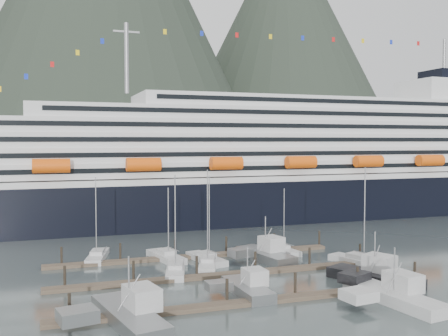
{
  "coord_description": "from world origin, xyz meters",
  "views": [
    {
      "loc": [
        -28.32,
        -66.76,
        19.4
      ],
      "look_at": [
        2.27,
        22.0,
        14.48
      ],
      "focal_mm": 42.0,
      "sensor_mm": 36.0,
      "label": 1
    }
  ],
  "objects_px": {
    "cruise_ship": "(284,169)",
    "sailboat_b": "(176,271)",
    "sailboat_f": "(166,257)",
    "trawler_c": "(393,295)",
    "sailboat_e": "(97,257)",
    "sailboat_d": "(208,264)",
    "sailboat_h": "(359,262)",
    "trawler_e": "(265,254)",
    "sailboat_c": "(206,259)",
    "trawler_b": "(247,288)",
    "trawler_a": "(128,314)",
    "trawler_d": "(374,276)",
    "sailboat_g": "(281,250)"
  },
  "relations": [
    {
      "from": "sailboat_e",
      "to": "trawler_a",
      "type": "bearing_deg",
      "value": -165.76
    },
    {
      "from": "trawler_b",
      "to": "trawler_c",
      "type": "bearing_deg",
      "value": -122.55
    },
    {
      "from": "sailboat_b",
      "to": "sailboat_e",
      "type": "relative_size",
      "value": 1.07
    },
    {
      "from": "cruise_ship",
      "to": "trawler_d",
      "type": "relative_size",
      "value": 15.58
    },
    {
      "from": "sailboat_e",
      "to": "sailboat_d",
      "type": "bearing_deg",
      "value": -109.59
    },
    {
      "from": "sailboat_h",
      "to": "trawler_d",
      "type": "xyz_separation_m",
      "value": [
        -4.2,
        -9.98,
        0.51
      ]
    },
    {
      "from": "cruise_ship",
      "to": "sailboat_c",
      "type": "bearing_deg",
      "value": -128.72
    },
    {
      "from": "trawler_a",
      "to": "trawler_b",
      "type": "distance_m",
      "value": 16.83
    },
    {
      "from": "sailboat_d",
      "to": "sailboat_h",
      "type": "bearing_deg",
      "value": -87.14
    },
    {
      "from": "sailboat_d",
      "to": "trawler_d",
      "type": "relative_size",
      "value": 1.14
    },
    {
      "from": "sailboat_d",
      "to": "sailboat_g",
      "type": "height_order",
      "value": "sailboat_d"
    },
    {
      "from": "cruise_ship",
      "to": "sailboat_c",
      "type": "xyz_separation_m",
      "value": [
        -34.0,
        -42.41,
        -11.61
      ]
    },
    {
      "from": "trawler_c",
      "to": "trawler_e",
      "type": "bearing_deg",
      "value": 4.63
    },
    {
      "from": "sailboat_d",
      "to": "trawler_e",
      "type": "height_order",
      "value": "sailboat_d"
    },
    {
      "from": "sailboat_e",
      "to": "cruise_ship",
      "type": "bearing_deg",
      "value": -41.2
    },
    {
      "from": "sailboat_b",
      "to": "sailboat_f",
      "type": "distance_m",
      "value": 9.19
    },
    {
      "from": "sailboat_h",
      "to": "trawler_e",
      "type": "height_order",
      "value": "sailboat_h"
    },
    {
      "from": "trawler_a",
      "to": "trawler_c",
      "type": "relative_size",
      "value": 1.01
    },
    {
      "from": "sailboat_e",
      "to": "sailboat_f",
      "type": "distance_m",
      "value": 11.26
    },
    {
      "from": "sailboat_d",
      "to": "sailboat_f",
      "type": "bearing_deg",
      "value": 58.15
    },
    {
      "from": "sailboat_f",
      "to": "trawler_b",
      "type": "xyz_separation_m",
      "value": [
        5.42,
        -22.01,
        0.43
      ]
    },
    {
      "from": "sailboat_b",
      "to": "sailboat_g",
      "type": "distance_m",
      "value": 22.43
    },
    {
      "from": "cruise_ship",
      "to": "sailboat_b",
      "type": "xyz_separation_m",
      "value": [
        -40.46,
        -48.16,
        -11.61
      ]
    },
    {
      "from": "sailboat_c",
      "to": "sailboat_f",
      "type": "height_order",
      "value": "sailboat_c"
    },
    {
      "from": "cruise_ship",
      "to": "trawler_b",
      "type": "relative_size",
      "value": 20.43
    },
    {
      "from": "sailboat_d",
      "to": "trawler_a",
      "type": "distance_m",
      "value": 26.45
    },
    {
      "from": "sailboat_b",
      "to": "sailboat_d",
      "type": "xyz_separation_m",
      "value": [
        5.78,
        2.8,
        -0.01
      ]
    },
    {
      "from": "sailboat_b",
      "to": "trawler_c",
      "type": "bearing_deg",
      "value": -120.05
    },
    {
      "from": "sailboat_h",
      "to": "trawler_a",
      "type": "distance_m",
      "value": 40.95
    },
    {
      "from": "sailboat_c",
      "to": "sailboat_h",
      "type": "xyz_separation_m",
      "value": [
        21.98,
        -9.6,
        0.03
      ]
    },
    {
      "from": "sailboat_f",
      "to": "cruise_ship",
      "type": "bearing_deg",
      "value": -57.83
    },
    {
      "from": "sailboat_e",
      "to": "trawler_b",
      "type": "relative_size",
      "value": 1.36
    },
    {
      "from": "sailboat_d",
      "to": "sailboat_f",
      "type": "relative_size",
      "value": 1.25
    },
    {
      "from": "sailboat_e",
      "to": "trawler_a",
      "type": "height_order",
      "value": "sailboat_e"
    },
    {
      "from": "trawler_b",
      "to": "trawler_d",
      "type": "distance_m",
      "value": 18.22
    },
    {
      "from": "sailboat_c",
      "to": "trawler_c",
      "type": "bearing_deg",
      "value": -164.07
    },
    {
      "from": "sailboat_d",
      "to": "sailboat_h",
      "type": "xyz_separation_m",
      "value": [
        22.66,
        -6.65,
        0.03
      ]
    },
    {
      "from": "sailboat_e",
      "to": "sailboat_c",
      "type": "bearing_deg",
      "value": -100.51
    },
    {
      "from": "trawler_c",
      "to": "trawler_d",
      "type": "distance_m",
      "value": 8.49
    },
    {
      "from": "trawler_c",
      "to": "trawler_e",
      "type": "distance_m",
      "value": 26.14
    },
    {
      "from": "sailboat_c",
      "to": "cruise_ship",
      "type": "bearing_deg",
      "value": -51.16
    },
    {
      "from": "sailboat_f",
      "to": "trawler_b",
      "type": "bearing_deg",
      "value": -178.39
    },
    {
      "from": "sailboat_f",
      "to": "sailboat_d",
      "type": "bearing_deg",
      "value": -153.28
    },
    {
      "from": "sailboat_g",
      "to": "sailboat_b",
      "type": "bearing_deg",
      "value": 104.26
    },
    {
      "from": "sailboat_g",
      "to": "trawler_d",
      "type": "relative_size",
      "value": 0.86
    },
    {
      "from": "trawler_b",
      "to": "trawler_c",
      "type": "relative_size",
      "value": 0.7
    },
    {
      "from": "sailboat_c",
      "to": "sailboat_f",
      "type": "relative_size",
      "value": 1.16
    },
    {
      "from": "sailboat_c",
      "to": "trawler_a",
      "type": "xyz_separation_m",
      "value": [
        -16.22,
        -24.35,
        0.55
      ]
    },
    {
      "from": "trawler_b",
      "to": "trawler_d",
      "type": "xyz_separation_m",
      "value": [
        18.19,
        -0.99,
        0.11
      ]
    },
    {
      "from": "sailboat_f",
      "to": "sailboat_g",
      "type": "height_order",
      "value": "sailboat_f"
    }
  ]
}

